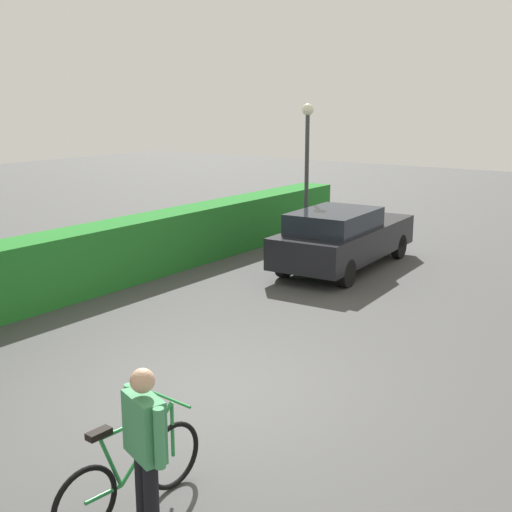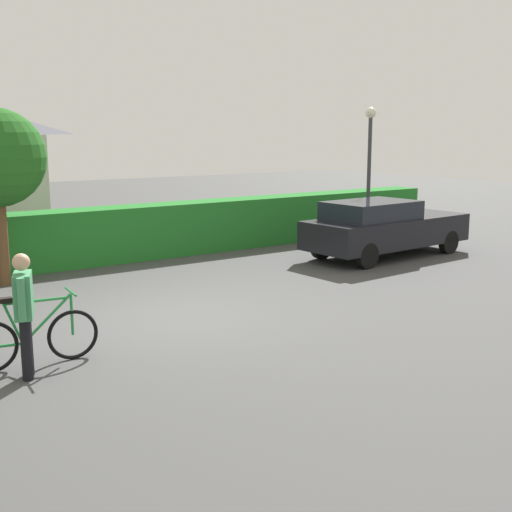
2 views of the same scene
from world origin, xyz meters
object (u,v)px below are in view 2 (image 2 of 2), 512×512
at_px(bicycle, 33,338).
at_px(person_rider, 24,307).
at_px(parked_car_near, 384,227).
at_px(street_lamp, 369,154).

height_order(bicycle, person_rider, person_rider).
height_order(parked_car_near, bicycle, parked_car_near).
bearing_deg(parked_car_near, street_lamp, 57.50).
relative_size(parked_car_near, bicycle, 2.63).
height_order(parked_car_near, street_lamp, street_lamp).
xyz_separation_m(person_rider, street_lamp, (10.25, 4.71, 1.47)).
bearing_deg(bicycle, street_lamp, 23.32).
bearing_deg(street_lamp, person_rider, -155.31).
distance_m(parked_car_near, person_rider, 9.77).
relative_size(parked_car_near, street_lamp, 1.24).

